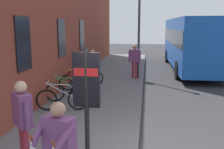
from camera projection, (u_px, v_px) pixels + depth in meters
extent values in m
plane|color=#2D2D30|center=(166.00, 93.00, 11.43)|extent=(60.00, 60.00, 0.00)
cube|color=slate|center=(110.00, 80.00, 13.73)|extent=(24.00, 3.50, 0.12)
cube|color=brown|center=(76.00, 12.00, 14.30)|extent=(22.00, 0.60, 7.29)
cube|color=black|center=(23.00, 44.00, 7.68)|extent=(0.90, 0.06, 1.60)
cube|color=black|center=(61.00, 38.00, 11.08)|extent=(0.90, 0.06, 1.60)
cube|color=black|center=(82.00, 35.00, 14.49)|extent=(0.90, 0.06, 1.60)
torus|color=black|center=(47.00, 100.00, 8.68)|extent=(0.19, 0.72, 0.72)
torus|color=black|center=(78.00, 100.00, 8.73)|extent=(0.19, 0.72, 0.72)
cylinder|color=silver|center=(63.00, 92.00, 8.65)|extent=(0.22, 1.01, 0.58)
cylinder|color=silver|center=(60.00, 85.00, 8.60)|extent=(0.19, 0.84, 0.09)
cylinder|color=silver|center=(76.00, 92.00, 8.68)|extent=(0.07, 0.19, 0.51)
cube|color=black|center=(73.00, 84.00, 8.62)|extent=(0.13, 0.21, 0.06)
cylinder|color=silver|center=(47.00, 82.00, 8.57)|extent=(0.48, 0.11, 0.02)
torus|color=black|center=(55.00, 92.00, 9.69)|extent=(0.18, 0.72, 0.72)
torus|color=black|center=(83.00, 92.00, 9.73)|extent=(0.18, 0.72, 0.72)
cylinder|color=#267F3F|center=(70.00, 85.00, 9.66)|extent=(0.21, 1.01, 0.58)
cylinder|color=#267F3F|center=(67.00, 78.00, 9.61)|extent=(0.18, 0.85, 0.09)
cylinder|color=#267F3F|center=(81.00, 85.00, 9.68)|extent=(0.07, 0.19, 0.51)
cube|color=black|center=(79.00, 78.00, 9.62)|extent=(0.13, 0.21, 0.06)
cylinder|color=#267F3F|center=(56.00, 76.00, 9.57)|extent=(0.48, 0.11, 0.02)
torus|color=black|center=(66.00, 86.00, 10.73)|extent=(0.22, 0.72, 0.72)
torus|color=black|center=(89.00, 88.00, 10.37)|extent=(0.22, 0.72, 0.72)
cylinder|color=#B21E1E|center=(78.00, 80.00, 10.49)|extent=(0.26, 1.00, 0.58)
cylinder|color=#B21E1E|center=(76.00, 74.00, 10.47)|extent=(0.23, 0.84, 0.09)
cylinder|color=#B21E1E|center=(87.00, 81.00, 10.35)|extent=(0.08, 0.19, 0.51)
cube|color=black|center=(85.00, 74.00, 10.32)|extent=(0.14, 0.22, 0.06)
cylinder|color=#B21E1E|center=(67.00, 71.00, 10.60)|extent=(0.47, 0.13, 0.02)
torus|color=black|center=(68.00, 82.00, 11.35)|extent=(0.19, 0.72, 0.72)
torus|color=black|center=(93.00, 82.00, 11.40)|extent=(0.19, 0.72, 0.72)
cylinder|color=orange|center=(81.00, 76.00, 11.32)|extent=(0.22, 1.01, 0.58)
cylinder|color=orange|center=(79.00, 70.00, 11.27)|extent=(0.19, 0.84, 0.09)
cylinder|color=orange|center=(91.00, 77.00, 11.35)|extent=(0.07, 0.19, 0.51)
cube|color=black|center=(89.00, 70.00, 11.29)|extent=(0.13, 0.21, 0.06)
cylinder|color=orange|center=(69.00, 69.00, 11.24)|extent=(0.48, 0.11, 0.02)
torus|color=black|center=(74.00, 78.00, 12.27)|extent=(0.15, 0.72, 0.72)
torus|color=black|center=(96.00, 78.00, 12.26)|extent=(0.15, 0.72, 0.72)
cylinder|color=#8C338C|center=(85.00, 72.00, 12.21)|extent=(0.17, 1.01, 0.58)
cylinder|color=#8C338C|center=(83.00, 67.00, 12.17)|extent=(0.14, 0.85, 0.09)
cylinder|color=#8C338C|center=(94.00, 73.00, 12.21)|extent=(0.06, 0.19, 0.51)
cube|color=black|center=(92.00, 67.00, 12.16)|extent=(0.12, 0.21, 0.06)
cylinder|color=#8C338C|center=(74.00, 65.00, 12.15)|extent=(0.48, 0.08, 0.02)
cylinder|color=black|center=(87.00, 107.00, 5.24)|extent=(0.10, 0.10, 2.40)
cube|color=black|center=(86.00, 80.00, 5.14)|extent=(0.12, 0.55, 1.10)
cube|color=red|center=(86.00, 72.00, 5.11)|extent=(0.12, 0.50, 0.16)
cube|color=#1951B2|center=(191.00, 42.00, 17.15)|extent=(10.53, 2.64, 3.00)
cube|color=black|center=(191.00, 36.00, 17.08)|extent=(10.32, 2.68, 0.90)
cylinder|color=black|center=(223.00, 71.00, 13.98)|extent=(1.00, 0.26, 1.00)
cylinder|color=black|center=(178.00, 70.00, 14.26)|extent=(1.00, 0.26, 1.00)
cylinder|color=black|center=(198.00, 56.00, 20.54)|extent=(1.00, 0.26, 1.00)
cylinder|color=black|center=(167.00, 56.00, 20.82)|extent=(1.00, 0.26, 1.00)
cylinder|color=maroon|center=(133.00, 70.00, 14.03)|extent=(0.13, 0.13, 0.88)
cylinder|color=maroon|center=(136.00, 70.00, 13.96)|extent=(0.13, 0.13, 0.88)
cube|color=#723F72|center=(135.00, 56.00, 13.85)|extent=(0.38, 0.57, 0.66)
sphere|color=#8C664C|center=(135.00, 47.00, 13.77)|extent=(0.24, 0.24, 0.24)
cylinder|color=#723F72|center=(129.00, 56.00, 13.97)|extent=(0.10, 0.10, 0.59)
cylinder|color=#723F72|center=(140.00, 57.00, 13.75)|extent=(0.10, 0.10, 0.59)
cylinder|color=brown|center=(94.00, 78.00, 12.00)|extent=(0.12, 0.12, 0.85)
cylinder|color=brown|center=(91.00, 78.00, 11.94)|extent=(0.12, 0.12, 0.85)
cube|color=maroon|center=(92.00, 62.00, 11.83)|extent=(0.45, 0.56, 0.64)
sphere|color=tan|center=(92.00, 52.00, 11.75)|extent=(0.23, 0.23, 0.23)
cylinder|color=maroon|center=(98.00, 62.00, 11.93)|extent=(0.10, 0.10, 0.57)
cylinder|color=maroon|center=(86.00, 63.00, 11.75)|extent=(0.10, 0.10, 0.57)
cylinder|color=maroon|center=(23.00, 144.00, 5.31)|extent=(0.13, 0.13, 0.87)
cylinder|color=maroon|center=(26.00, 147.00, 5.17)|extent=(0.13, 0.13, 0.87)
cube|color=#723F72|center=(22.00, 109.00, 5.10)|extent=(0.54, 0.53, 0.65)
sphere|color=#D8AD8C|center=(21.00, 87.00, 5.01)|extent=(0.24, 0.24, 0.24)
cylinder|color=#723F72|center=(18.00, 108.00, 5.33)|extent=(0.10, 0.10, 0.58)
cylinder|color=#723F72|center=(27.00, 115.00, 4.88)|extent=(0.10, 0.10, 0.58)
cube|color=#723F72|center=(59.00, 137.00, 3.95)|extent=(0.38, 0.54, 0.63)
sphere|color=tan|center=(58.00, 109.00, 3.87)|extent=(0.23, 0.23, 0.23)
cylinder|color=#723F72|center=(64.00, 138.00, 3.66)|extent=(0.44, 0.30, 0.35)
cylinder|color=brown|center=(53.00, 144.00, 3.51)|extent=(0.07, 0.05, 0.11)
cylinder|color=#723F72|center=(38.00, 133.00, 3.85)|extent=(0.45, 0.14, 0.35)
cone|color=white|center=(32.00, 145.00, 3.68)|extent=(0.14, 0.12, 0.16)
cylinder|color=brown|center=(31.00, 138.00, 3.67)|extent=(0.07, 0.05, 0.11)
cylinder|color=#333338|center=(139.00, 30.00, 13.69)|extent=(0.12, 0.12, 5.08)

